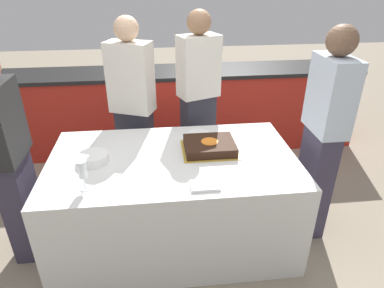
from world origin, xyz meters
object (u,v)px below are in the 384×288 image
(person_cutting_cake, at_px, (198,103))
(person_standing_back, at_px, (133,108))
(person_seated_left, at_px, (10,160))
(plate_stack, at_px, (93,158))
(wine_glass, at_px, (82,171))
(cake, at_px, (209,146))
(person_seated_right, at_px, (323,136))

(person_cutting_cake, distance_m, person_standing_back, 0.58)
(person_standing_back, bearing_deg, person_seated_left, 64.79)
(plate_stack, relative_size, person_seated_left, 0.13)
(person_cutting_cake, bearing_deg, wine_glass, 30.84)
(plate_stack, bearing_deg, person_cutting_cake, 41.34)
(wine_glass, bearing_deg, cake, 25.61)
(person_cutting_cake, height_order, person_standing_back, person_cutting_cake)
(cake, xyz_separation_m, wine_glass, (-0.83, -0.40, 0.09))
(person_standing_back, bearing_deg, wine_glass, 98.70)
(cake, relative_size, plate_stack, 1.96)
(person_cutting_cake, bearing_deg, person_seated_left, 7.17)
(cake, bearing_deg, person_seated_left, -176.76)
(plate_stack, height_order, person_seated_right, person_seated_right)
(cake, height_order, person_cutting_cake, person_cutting_cake)
(wine_glass, height_order, person_seated_right, person_seated_right)
(person_seated_right, relative_size, person_standing_back, 1.01)
(wine_glass, bearing_deg, person_seated_left, 149.38)
(wine_glass, relative_size, person_seated_left, 0.13)
(person_cutting_cake, bearing_deg, cake, 69.24)
(cake, height_order, person_seated_left, person_seated_left)
(person_seated_left, height_order, person_standing_back, person_standing_back)
(cake, distance_m, wine_glass, 0.93)
(person_seated_left, bearing_deg, person_seated_right, -90.00)
(person_standing_back, bearing_deg, person_seated_right, 174.86)
(cake, xyz_separation_m, person_seated_right, (0.82, -0.08, 0.07))
(person_seated_left, xyz_separation_m, person_standing_back, (0.80, 0.73, 0.05))
(wine_glass, xyz_separation_m, person_cutting_cake, (0.83, 1.05, -0.01))
(person_cutting_cake, height_order, person_seated_left, person_cutting_cake)
(person_cutting_cake, distance_m, person_seated_left, 1.56)
(person_cutting_cake, bearing_deg, plate_stack, 20.58)
(plate_stack, relative_size, person_cutting_cake, 0.12)
(wine_glass, relative_size, person_standing_back, 0.12)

